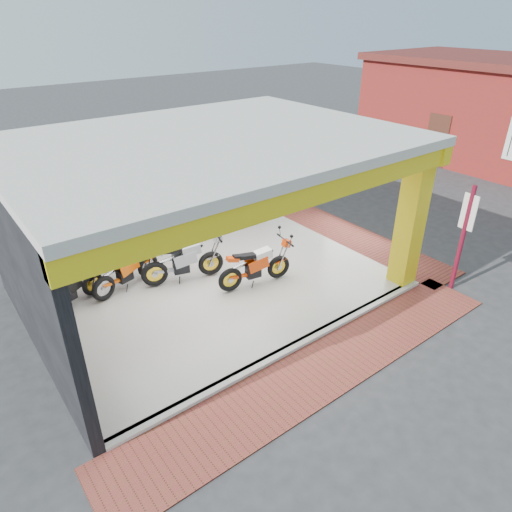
{
  "coord_description": "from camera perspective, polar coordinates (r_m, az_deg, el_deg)",
  "views": [
    {
      "loc": [
        -5.05,
        -6.29,
        6.06
      ],
      "look_at": [
        0.73,
        1.26,
        0.9
      ],
      "focal_mm": 32.0,
      "sensor_mm": 36.0,
      "label": 1
    }
  ],
  "objects": [
    {
      "name": "corner_column",
      "position": [
        11.26,
        18.81,
        4.38
      ],
      "size": [
        0.5,
        0.5,
        3.5
      ],
      "primitive_type": "cube",
      "color": "yellow",
      "rests_on": "ground"
    },
    {
      "name": "moto_row_b",
      "position": [
        11.55,
        -13.52,
        0.09
      ],
      "size": [
        2.16,
        1.26,
        1.24
      ],
      "primitive_type": null,
      "rotation": [
        0.0,
        0.0,
        0.27
      ],
      "color": "#DF5409",
      "rests_on": "showroom_floor"
    },
    {
      "name": "paver_front",
      "position": [
        9.06,
        8.37,
        -13.72
      ],
      "size": [
        9.0,
        1.4,
        0.03
      ],
      "primitive_type": "cube",
      "color": "brown",
      "rests_on": "ground"
    },
    {
      "name": "header_beam_front",
      "position": [
        7.82,
        5.89,
        7.65
      ],
      "size": [
        8.4,
        0.3,
        0.4
      ],
      "primitive_type": "cube",
      "color": "yellow",
      "rests_on": "corner_column"
    },
    {
      "name": "back_wall",
      "position": [
        13.18,
        -12.93,
        8.66
      ],
      "size": [
        8.2,
        0.2,
        3.5
      ],
      "primitive_type": "cube",
      "color": "black",
      "rests_on": "ground"
    },
    {
      "name": "signpost",
      "position": [
        11.62,
        24.48,
        2.43
      ],
      "size": [
        0.11,
        0.37,
        2.66
      ],
      "rotation": [
        0.0,
        0.0,
        -0.11
      ],
      "color": "maroon",
      "rests_on": "ground"
    },
    {
      "name": "showroom_floor",
      "position": [
        11.41,
        -5.19,
        -3.43
      ],
      "size": [
        8.0,
        6.0,
        0.1
      ],
      "primitive_type": "cube",
      "color": "white",
      "rests_on": "ground"
    },
    {
      "name": "floor_kerb",
      "position": [
        9.45,
        4.99,
        -11.13
      ],
      "size": [
        8.0,
        0.2,
        0.1
      ],
      "primitive_type": "cube",
      "color": "white",
      "rests_on": "ground"
    },
    {
      "name": "showroom_ceiling",
      "position": [
        10.01,
        -6.09,
        14.1
      ],
      "size": [
        8.4,
        6.4,
        0.2
      ],
      "primitive_type": "cube",
      "color": "beige",
      "rests_on": "corner_column"
    },
    {
      "name": "left_wall",
      "position": [
        9.39,
        -27.18,
        -2.3
      ],
      "size": [
        0.2,
        6.2,
        3.5
      ],
      "primitive_type": "cube",
      "color": "black",
      "rests_on": "ground"
    },
    {
      "name": "moto_row_c",
      "position": [
        11.21,
        -19.97,
        -2.1
      ],
      "size": [
        2.01,
        1.26,
        1.15
      ],
      "primitive_type": null,
      "rotation": [
        0.0,
        0.0,
        0.32
      ],
      "color": "black",
      "rests_on": "showroom_floor"
    },
    {
      "name": "moto_hero",
      "position": [
        11.19,
        2.86,
        -0.05
      ],
      "size": [
        2.13,
        1.09,
        1.24
      ],
      "primitive_type": null,
      "rotation": [
        0.0,
        0.0,
        -0.17
      ],
      "color": "#F0410A",
      "rests_on": "showroom_floor"
    },
    {
      "name": "header_beam_right",
      "position": [
        12.58,
        10.18,
        15.37
      ],
      "size": [
        0.3,
        6.4,
        0.4
      ],
      "primitive_type": "cube",
      "color": "yellow",
      "rests_on": "corner_column"
    },
    {
      "name": "paver_right",
      "position": [
        14.22,
        11.28,
        2.73
      ],
      "size": [
        1.4,
        7.0,
        0.03
      ],
      "primitive_type": "cube",
      "color": "brown",
      "rests_on": "ground"
    },
    {
      "name": "moto_row_a",
      "position": [
        11.34,
        -5.74,
        0.48
      ],
      "size": [
        2.31,
        1.35,
        1.33
      ],
      "primitive_type": null,
      "rotation": [
        0.0,
        0.0,
        -0.27
      ],
      "color": "#ABADB3",
      "rests_on": "showroom_floor"
    },
    {
      "name": "ground",
      "position": [
        10.09,
        1.07,
        -8.45
      ],
      "size": [
        80.0,
        80.0,
        0.0
      ],
      "primitive_type": "plane",
      "color": "#2D2D30",
      "rests_on": "ground"
    }
  ]
}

